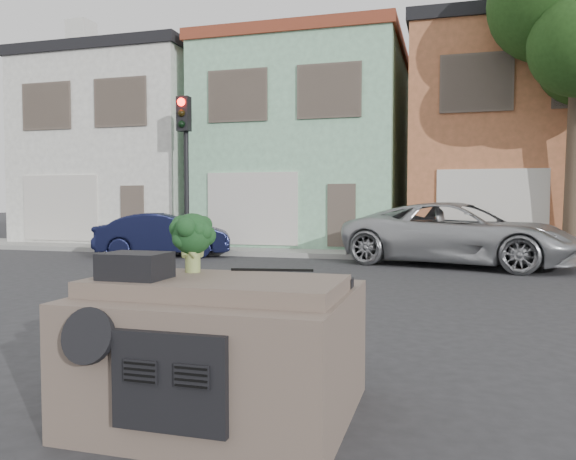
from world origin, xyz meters
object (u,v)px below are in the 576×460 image
at_px(navy_sedan, 164,256).
at_px(silver_pickup, 459,265).
at_px(traffic_signal, 185,175).
at_px(broccoli, 193,242).

bearing_deg(navy_sedan, silver_pickup, -111.15).
height_order(silver_pickup, traffic_signal, traffic_signal).
bearing_deg(traffic_signal, silver_pickup, -7.71).
distance_m(traffic_signal, broccoli, 13.87).
bearing_deg(traffic_signal, broccoli, -63.50).
distance_m(silver_pickup, traffic_signal, 8.97).
height_order(traffic_signal, broccoli, traffic_signal).
height_order(navy_sedan, broccoli, broccoli).
distance_m(silver_pickup, broccoli, 11.54).
relative_size(silver_pickup, broccoli, 11.98).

